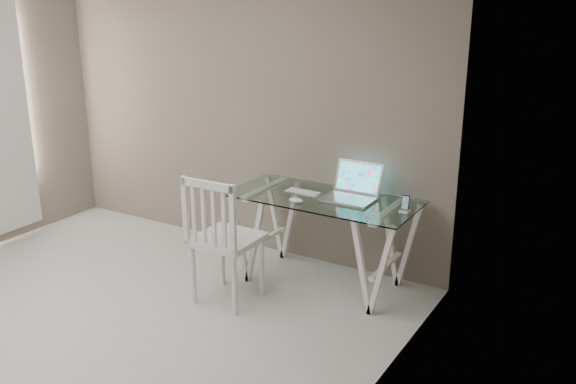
{
  "coord_description": "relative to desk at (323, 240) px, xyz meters",
  "views": [
    {
      "loc": [
        3.28,
        -2.43,
        2.35
      ],
      "look_at": [
        0.91,
        1.55,
        0.85
      ],
      "focal_mm": 40.0,
      "sensor_mm": 36.0,
      "label": 1
    }
  ],
  "objects": [
    {
      "name": "desk",
      "position": [
        0.0,
        0.0,
        0.0
      ],
      "size": [
        1.5,
        0.7,
        0.75
      ],
      "color": "silver",
      "rests_on": "ground"
    },
    {
      "name": "keyboard",
      "position": [
        -0.2,
        0.02,
        0.37
      ],
      "size": [
        0.29,
        0.13,
        0.01
      ],
      "primitive_type": "cube",
      "color": "silver",
      "rests_on": "desk"
    },
    {
      "name": "laptop",
      "position": [
        0.2,
        0.11,
        0.43
      ],
      "size": [
        0.39,
        0.37,
        0.27
      ],
      "color": "#BBBBBF",
      "rests_on": "desk"
    },
    {
      "name": "phone_dock",
      "position": [
        0.68,
        0.0,
        0.4
      ],
      "size": [
        0.07,
        0.07,
        0.13
      ],
      "color": "white",
      "rests_on": "desk"
    },
    {
      "name": "mouse",
      "position": [
        -0.12,
        -0.22,
        0.38
      ],
      "size": [
        0.12,
        0.07,
        0.04
      ],
      "primitive_type": "ellipsoid",
      "color": "white",
      "rests_on": "desk"
    },
    {
      "name": "room",
      "position": [
        -1.12,
        -1.83,
        1.33
      ],
      "size": [
        4.5,
        4.52,
        2.71
      ],
      "color": "#B5B3AE",
      "rests_on": "ground"
    },
    {
      "name": "chair",
      "position": [
        -0.5,
        -0.7,
        0.18
      ],
      "size": [
        0.48,
        0.48,
        1.03
      ],
      "rotation": [
        0.0,
        0.0,
        0.02
      ],
      "color": "silver",
      "rests_on": "ground"
    }
  ]
}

